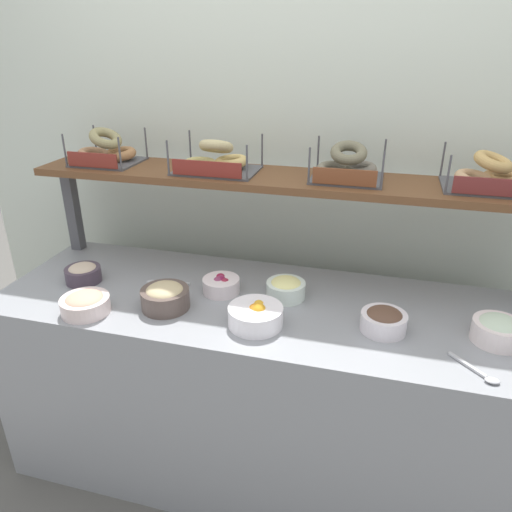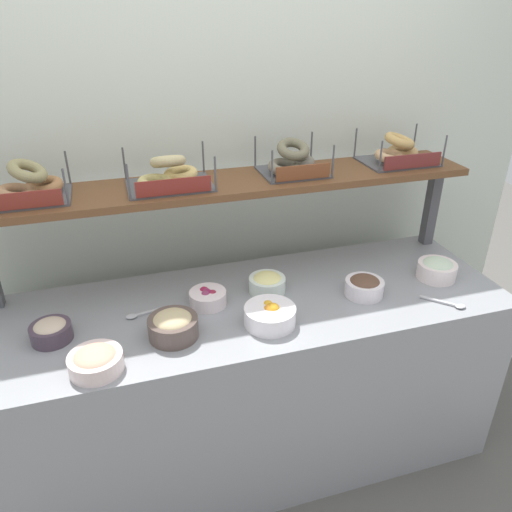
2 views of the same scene
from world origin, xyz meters
The scene contains 19 objects.
ground_plane centered at (0.00, 0.00, 0.00)m, with size 8.00×8.00×0.00m, color #595651.
back_wall centered at (0.00, 0.55, 1.20)m, with size 3.30×0.06×2.40m, color silver.
deli_counter centered at (0.00, 0.00, 0.42)m, with size 2.10×0.70×0.85m, color gray.
shelf_riser_left centered at (-0.99, 0.27, 1.05)m, with size 0.05×0.05×0.40m, color #4C4C51.
upper_shelf centered at (0.00, 0.27, 1.26)m, with size 2.06×0.32×0.03m, color brown.
bowl_tuna_salad centered at (-0.77, -0.03, 0.89)m, with size 0.15×0.15×0.08m.
bowl_hummus centered at (-0.34, -0.14, 0.90)m, with size 0.18×0.18×0.10m.
bowl_chocolate_spread centered at (0.46, -0.08, 0.89)m, with size 0.16×0.16×0.08m.
bowl_egg_salad centered at (0.08, 0.06, 0.89)m, with size 0.15×0.15×0.08m.
bowl_fruit_salad centered at (0.02, -0.16, 0.89)m, with size 0.20×0.20×0.09m.
bowl_scallion_spread centered at (0.83, -0.05, 0.90)m, with size 0.17×0.17×0.09m.
bowl_lox_spread centered at (-0.62, -0.25, 0.89)m, with size 0.18×0.18×0.08m.
bowl_beet_salad centered at (-0.18, 0.03, 0.88)m, with size 0.15×0.15×0.07m.
serving_spoon_near_plate centered at (-0.44, 0.03, 0.86)m, with size 0.18×0.05×0.01m.
serving_spoon_by_edge centered at (0.75, -0.26, 0.86)m, with size 0.14×0.13×0.01m.
bagel_basket_everything centered at (-0.78, 0.28, 1.33)m, with size 0.27×0.26×0.16m.
bagel_basket_plain centered at (-0.27, 0.26, 1.33)m, with size 0.33×0.25×0.14m.
bagel_basket_poppy centered at (0.26, 0.28, 1.33)m, with size 0.28×0.26×0.15m.
bagel_basket_sesame centered at (0.77, 0.29, 1.33)m, with size 0.33×0.25×0.14m.
Camera 1 is at (0.40, -1.57, 1.79)m, focal length 33.70 mm.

